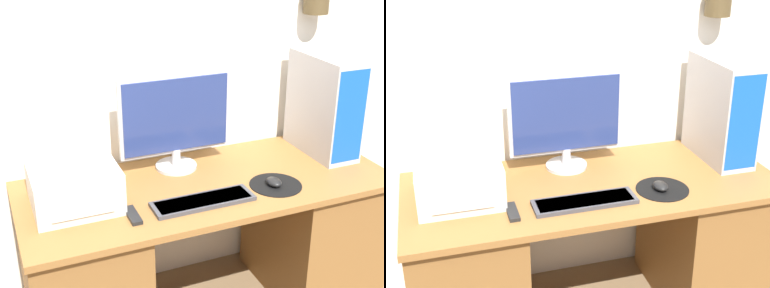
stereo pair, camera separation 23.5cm
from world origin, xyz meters
TOP-DOWN VIEW (x-y plane):
  - wall_back at (0.00, 0.76)m, footprint 6.40×0.18m
  - desk at (0.00, 0.35)m, footprint 1.71×0.71m
  - monitor at (-0.07, 0.56)m, footprint 0.55×0.20m
  - keyboard at (-0.10, 0.18)m, footprint 0.45×0.13m
  - mousepad at (0.27, 0.21)m, footprint 0.24×0.24m
  - mouse at (0.26, 0.20)m, footprint 0.06×0.09m
  - computer_tower at (0.69, 0.46)m, footprint 0.18×0.42m
  - printer at (-0.60, 0.38)m, footprint 0.35×0.36m
  - remote_control at (-0.41, 0.19)m, footprint 0.04×0.14m

SIDE VIEW (x-z plane):
  - desk at x=0.00m, z-range 0.01..0.75m
  - mousepad at x=0.27m, z-range 0.73..0.74m
  - remote_control at x=-0.41m, z-range 0.73..0.75m
  - keyboard at x=-0.10m, z-range 0.73..0.75m
  - mouse at x=0.26m, z-range 0.74..0.77m
  - printer at x=-0.60m, z-range 0.73..0.91m
  - monitor at x=-0.07m, z-range 0.75..1.22m
  - computer_tower at x=0.69m, z-range 0.73..1.24m
  - wall_back at x=0.00m, z-range 0.00..2.70m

